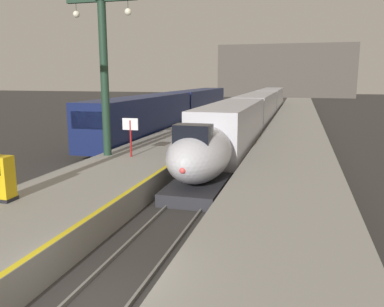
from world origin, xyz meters
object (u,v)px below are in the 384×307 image
(highspeed_train_main, at_px, (257,110))
(regional_train_adjacent, at_px, (177,108))
(rolling_suitcase, at_px, (180,141))
(passenger_near_edge, at_px, (186,130))
(ticket_machine_yellow, at_px, (2,180))
(departure_info_board, at_px, (130,129))
(station_column_mid, at_px, (104,60))

(highspeed_train_main, relative_size, regional_train_adjacent, 1.53)
(highspeed_train_main, height_order, rolling_suitcase, highspeed_train_main)
(regional_train_adjacent, xyz_separation_m, passenger_near_edge, (5.62, -15.86, -0.09))
(highspeed_train_main, xyz_separation_m, passenger_near_edge, (-2.48, -18.25, 0.08))
(passenger_near_edge, distance_m, ticket_machine_yellow, 12.95)
(rolling_suitcase, distance_m, ticket_machine_yellow, 12.88)
(regional_train_adjacent, height_order, ticket_machine_yellow, regional_train_adjacent)
(highspeed_train_main, height_order, departure_info_board, highspeed_train_main)
(regional_train_adjacent, relative_size, ticket_machine_yellow, 22.87)
(rolling_suitcase, height_order, ticket_machine_yellow, ticket_machine_yellow)
(station_column_mid, relative_size, passenger_near_edge, 5.06)
(regional_train_adjacent, bearing_deg, station_column_mid, -83.70)
(highspeed_train_main, height_order, passenger_near_edge, highspeed_train_main)
(station_column_mid, distance_m, departure_info_board, 3.97)
(departure_info_board, bearing_deg, regional_train_adjacent, 100.41)
(station_column_mid, distance_m, passenger_near_edge, 6.77)
(regional_train_adjacent, xyz_separation_m, ticket_machine_yellow, (2.55, -28.44, -0.34))
(station_column_mid, distance_m, ticket_machine_yellow, 9.61)
(regional_train_adjacent, distance_m, ticket_machine_yellow, 28.56)
(rolling_suitcase, bearing_deg, regional_train_adjacent, 108.22)
(passenger_near_edge, bearing_deg, rolling_suitcase, 177.34)
(ticket_machine_yellow, height_order, departure_info_board, departure_info_board)
(ticket_machine_yellow, bearing_deg, regional_train_adjacent, 95.12)
(passenger_near_edge, xyz_separation_m, rolling_suitcase, (-0.40, 0.02, -0.69))
(passenger_near_edge, height_order, ticket_machine_yellow, passenger_near_edge)
(regional_train_adjacent, relative_size, departure_info_board, 17.26)
(regional_train_adjacent, distance_m, station_column_mid, 20.47)
(passenger_near_edge, bearing_deg, departure_info_board, -114.96)
(station_column_mid, relative_size, ticket_machine_yellow, 5.35)
(rolling_suitcase, bearing_deg, highspeed_train_main, 81.01)
(highspeed_train_main, distance_m, station_column_mid, 23.47)
(regional_train_adjacent, bearing_deg, rolling_suitcase, -71.78)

